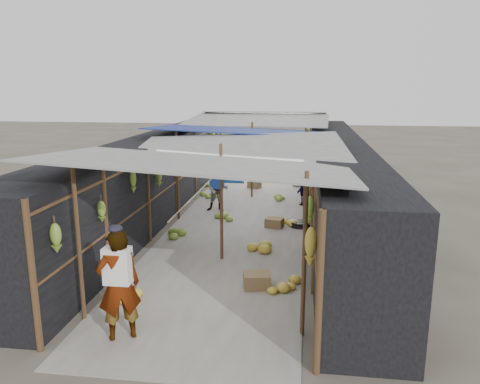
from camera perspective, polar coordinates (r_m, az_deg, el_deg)
The scene contains 14 objects.
ground at distance 7.91m, azimuth -6.14°, elevation -15.96°, with size 80.00×80.00×0.00m, color #6B6356.
aisle_slab at distance 13.86m, azimuth 0.29°, elevation -3.00°, with size 3.60×16.00×0.02m, color #9E998E.
stall_left at distance 14.19m, azimuth -10.58°, elevation 1.89°, with size 1.40×15.00×2.30m, color black.
stall_right at distance 13.51m, azimuth 11.73°, elevation 1.29°, with size 1.40×15.00×2.30m, color black.
crate_near at distance 12.80m, azimuth 4.21°, elevation -3.79°, with size 0.46×0.37×0.28m, color #96714C.
crate_mid at distance 9.10m, azimuth 2.08°, elevation -10.79°, with size 0.50×0.40×0.30m, color #96714C.
crate_back at distance 17.62m, azimuth 1.77°, elevation 0.90°, with size 0.44×0.36×0.28m, color #96714C.
black_basin at distance 12.94m, azimuth 7.31°, elevation -3.93°, with size 0.55×0.55×0.16m, color black.
vendor_elderly at distance 7.38m, azimuth -14.56°, elevation -10.96°, with size 0.64×0.42×1.76m, color white.
shopper_blue at distance 14.34m, azimuth -2.76°, elevation 0.34°, with size 0.67×0.52×1.38m, color navy.
vendor_seated at distance 15.14m, azimuth 7.47°, elevation 0.18°, with size 0.65×0.37×1.00m, color #4A4440.
market_canopy at distance 13.74m, azimuth 0.63°, elevation 7.08°, with size 5.62×15.20×2.77m.
hanging_bananas at distance 13.45m, azimuth 0.97°, elevation 3.79°, with size 3.95×14.25×0.78m.
floor_bananas at distance 13.87m, azimuth 0.07°, elevation -2.36°, with size 3.81×10.65×0.35m.
Camera 1 is at (1.74, -6.71, 3.81)m, focal length 35.00 mm.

